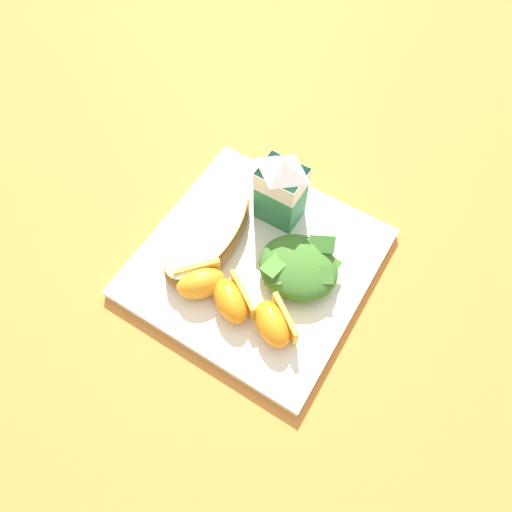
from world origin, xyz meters
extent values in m
plane|color=#C67A33|center=(0.00, 0.00, 0.00)|extent=(3.00, 3.00, 0.00)
cube|color=white|center=(0.00, 0.00, 0.01)|extent=(0.28, 0.28, 0.02)
ellipsoid|color=#A87038|center=(-0.07, -0.01, 0.03)|extent=(0.09, 0.17, 0.03)
ellipsoid|color=brown|center=(-0.07, -0.01, 0.04)|extent=(0.08, 0.16, 0.01)
ellipsoid|color=#EAD184|center=(-0.07, -0.01, 0.05)|extent=(0.08, 0.17, 0.01)
ellipsoid|color=#3D7028|center=(0.06, 0.01, 0.04)|extent=(0.10, 0.09, 0.04)
cube|color=#3D7028|center=(0.05, -0.01, 0.04)|extent=(0.03, 0.04, 0.01)
cube|color=#4C8433|center=(0.03, -0.01, 0.05)|extent=(0.03, 0.04, 0.01)
cube|color=#336023|center=(0.07, 0.04, 0.05)|extent=(0.04, 0.03, 0.02)
cube|color=#3D7028|center=(0.08, 0.03, 0.04)|extent=(0.03, 0.02, 0.01)
cube|color=#3D7028|center=(0.06, 0.01, 0.04)|extent=(0.03, 0.04, 0.01)
cube|color=#3D7028|center=(0.09, 0.01, 0.05)|extent=(0.04, 0.04, 0.01)
cube|color=#3D7028|center=(0.04, -0.02, 0.04)|extent=(0.03, 0.04, 0.02)
cube|color=#2D8451|center=(-0.01, 0.08, 0.06)|extent=(0.06, 0.04, 0.09)
cube|color=white|center=(-0.01, 0.08, 0.09)|extent=(0.06, 0.04, 0.03)
pyramid|color=white|center=(-0.01, 0.08, 0.12)|extent=(0.06, 0.04, 0.02)
ellipsoid|color=orange|center=(-0.03, -0.07, 0.04)|extent=(0.07, 0.07, 0.04)
cube|color=gold|center=(-0.05, -0.06, 0.04)|extent=(0.04, 0.05, 0.03)
ellipsoid|color=orange|center=(0.01, -0.07, 0.04)|extent=(0.07, 0.06, 0.04)
cube|color=gold|center=(0.02, -0.06, 0.04)|extent=(0.05, 0.03, 0.03)
ellipsoid|color=orange|center=(0.07, -0.07, 0.04)|extent=(0.07, 0.06, 0.04)
cube|color=gold|center=(0.08, -0.06, 0.04)|extent=(0.05, 0.04, 0.03)
camera|label=1|loc=(0.15, -0.24, 0.54)|focal=32.36mm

